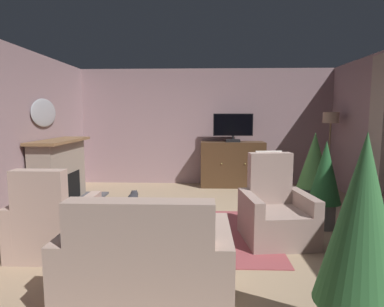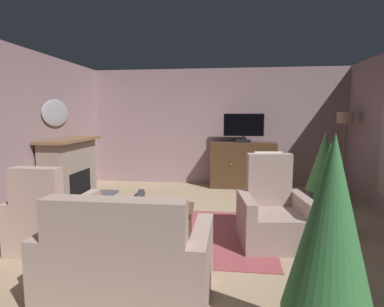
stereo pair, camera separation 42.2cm
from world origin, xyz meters
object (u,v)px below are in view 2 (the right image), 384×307
object	(u,v)px
armchair_by_fireplace	(53,221)
armchair_facing_sofa	(273,216)
coffee_table	(160,212)
potted_plant_tall_palm_by_window	(330,241)
tv_cabinet	(243,166)
television	(244,127)
potted_plant_small_fern_corner	(329,182)
wall_mirror_oval	(56,113)
cat	(139,197)
fireplace	(71,172)
floor_lamp	(345,130)
tv_remote	(175,206)
potted_plant_leafy_by_curtain	(324,167)
sofa_floral	(128,264)

from	to	relation	value
armchair_by_fireplace	armchair_facing_sofa	world-z (taller)	armchair_facing_sofa
coffee_table	potted_plant_tall_palm_by_window	bearing A→B (deg)	-50.29
tv_cabinet	television	size ratio (longest dim) A/B	1.63
tv_cabinet	potted_plant_small_fern_corner	size ratio (longest dim) A/B	1.13
coffee_table	wall_mirror_oval	bearing A→B (deg)	143.60
cat	television	bearing A→B (deg)	37.25
fireplace	armchair_facing_sofa	world-z (taller)	fireplace
potted_plant_small_fern_corner	floor_lamp	bearing A→B (deg)	67.88
fireplace	tv_cabinet	bearing A→B (deg)	26.15
television	tv_remote	world-z (taller)	television
armchair_facing_sofa	floor_lamp	size ratio (longest dim) A/B	0.67
armchair_facing_sofa	potted_plant_small_fern_corner	distance (m)	0.99
potted_plant_leafy_by_curtain	armchair_facing_sofa	bearing A→B (deg)	-121.79
tv_cabinet	television	bearing A→B (deg)	-90.00
fireplace	wall_mirror_oval	size ratio (longest dim) A/B	1.81
fireplace	wall_mirror_oval	xyz separation A→B (m)	(-0.25, 0.00, 1.10)
tv_cabinet	fireplace	bearing A→B (deg)	-153.85
armchair_by_fireplace	fireplace	bearing A→B (deg)	112.22
potted_plant_tall_palm_by_window	cat	bearing A→B (deg)	122.69
coffee_table	potted_plant_small_fern_corner	world-z (taller)	potted_plant_small_fern_corner
television	coffee_table	distance (m)	3.60
fireplace	sofa_floral	world-z (taller)	fireplace
television	potted_plant_small_fern_corner	distance (m)	2.91
sofa_floral	armchair_by_fireplace	xyz separation A→B (m)	(-1.29, 0.99, -0.00)
wall_mirror_oval	potted_plant_small_fern_corner	bearing A→B (deg)	-13.12
wall_mirror_oval	armchair_facing_sofa	world-z (taller)	wall_mirror_oval
tv_cabinet	tv_remote	distance (m)	3.45
wall_mirror_oval	potted_plant_leafy_by_curtain	xyz separation A→B (m)	(4.86, 0.20, -0.94)
tv_cabinet	sofa_floral	distance (m)	4.75
armchair_by_fireplace	cat	world-z (taller)	armchair_by_fireplace
armchair_facing_sofa	cat	size ratio (longest dim) A/B	1.57
armchair_by_fireplace	floor_lamp	bearing A→B (deg)	35.89
sofa_floral	potted_plant_small_fern_corner	bearing A→B (deg)	41.15
potted_plant_leafy_by_curtain	cat	distance (m)	3.37
wall_mirror_oval	cat	size ratio (longest dim) A/B	1.23
armchair_by_fireplace	tv_cabinet	bearing A→B (deg)	56.17
television	coffee_table	size ratio (longest dim) A/B	0.99
fireplace	armchair_by_fireplace	world-z (taller)	fireplace
tv_remote	potted_plant_leafy_by_curtain	distance (m)	3.01
coffee_table	potted_plant_small_fern_corner	distance (m)	2.35
tv_remote	tv_cabinet	bearing A→B (deg)	32.57
television	potted_plant_tall_palm_by_window	size ratio (longest dim) A/B	0.57
wall_mirror_oval	potted_plant_tall_palm_by_window	distance (m)	5.34
cat	tv_cabinet	bearing A→B (deg)	38.22
coffee_table	cat	xyz separation A→B (m)	(-0.81, 1.80, -0.30)
potted_plant_tall_palm_by_window	tv_remote	bearing A→B (deg)	125.63
coffee_table	armchair_by_fireplace	distance (m)	1.32
coffee_table	potted_plant_tall_palm_by_window	size ratio (longest dim) A/B	0.58
floor_lamp	potted_plant_leafy_by_curtain	bearing A→B (deg)	-123.04
sofa_floral	armchair_facing_sofa	distance (m)	2.05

